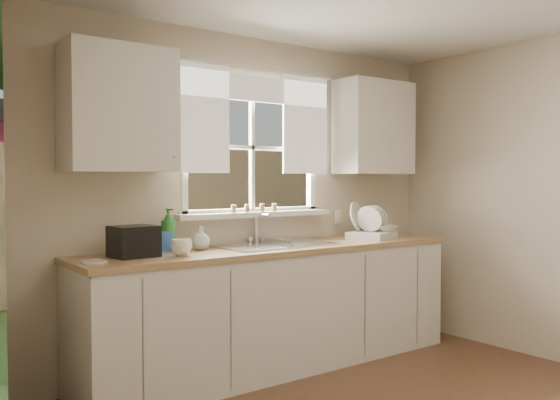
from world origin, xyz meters
TOP-DOWN VIEW (x-y plane):
  - room_walls at (0.00, -0.07)m, footprint 3.62×4.02m
  - window at (0.00, 2.00)m, footprint 1.38×0.16m
  - curtains at (0.00, 1.95)m, footprint 1.50×0.03m
  - base_cabinets at (0.00, 1.68)m, footprint 3.00×0.62m
  - countertop at (0.00, 1.68)m, footprint 3.04×0.65m
  - upper_cabinet_left at (-1.15, 1.82)m, footprint 0.70×0.33m
  - upper_cabinet_right at (1.15, 1.82)m, footprint 0.70×0.33m
  - wall_outlet at (0.88, 1.99)m, footprint 0.08×0.01m
  - sill_jars at (-0.03, 1.94)m, footprint 0.42×0.04m
  - backyard at (0.58, 8.42)m, footprint 20.00×10.00m
  - sink at (0.00, 1.71)m, footprint 0.88×0.52m
  - dish_rack at (0.97, 1.68)m, footprint 0.50×0.44m
  - bowl at (1.09, 1.63)m, footprint 0.25×0.25m
  - soap_bottle_a at (-0.80, 1.86)m, footprint 0.14×0.14m
  - soap_bottle_b at (-0.81, 1.86)m, footprint 0.12×0.12m
  - soap_bottle_c at (-0.57, 1.81)m, footprint 0.16×0.16m
  - saucer at (-1.40, 1.61)m, footprint 0.16×0.16m
  - cup at (-0.83, 1.59)m, footprint 0.15×0.15m
  - black_appliance at (-1.11, 1.71)m, footprint 0.29×0.25m

SIDE VIEW (x-z plane):
  - base_cabinets at x=0.00m, z-range 0.00..0.87m
  - sink at x=0.00m, z-range 0.64..1.04m
  - countertop at x=0.00m, z-range 0.87..0.91m
  - saucer at x=-1.40m, z-range 0.91..0.92m
  - cup at x=-0.83m, z-range 0.91..1.02m
  - dish_rack at x=0.97m, z-range 0.83..1.13m
  - bowl at x=1.09m, z-range 0.96..1.02m
  - soap_bottle_c at x=-0.57m, z-range 0.91..1.07m
  - black_appliance at x=-1.11m, z-range 0.91..1.11m
  - soap_bottle_b at x=-0.81m, z-range 0.91..1.12m
  - soap_bottle_a at x=-0.80m, z-range 0.91..1.20m
  - wall_outlet at x=0.88m, z-range 1.02..1.14m
  - sill_jars at x=-0.03m, z-range 1.15..1.21m
  - room_walls at x=0.00m, z-range -0.01..2.49m
  - window at x=0.00m, z-range 0.95..2.02m
  - upper_cabinet_left at x=-1.15m, z-range 1.45..2.25m
  - upper_cabinet_right at x=1.15m, z-range 1.45..2.25m
  - curtains at x=0.00m, z-range 1.53..2.34m
  - backyard at x=0.58m, z-range 0.40..6.53m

